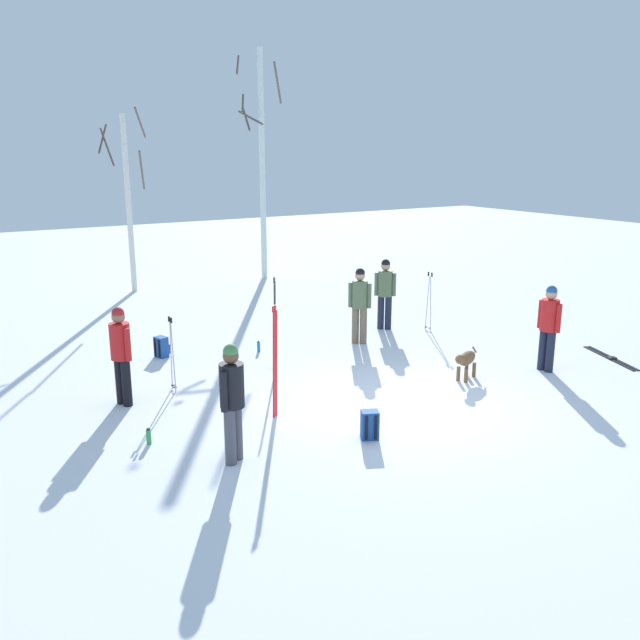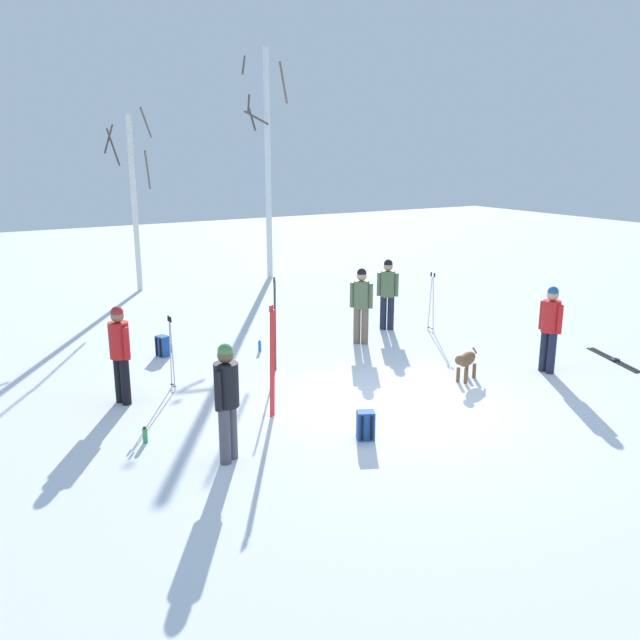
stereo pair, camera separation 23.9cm
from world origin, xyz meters
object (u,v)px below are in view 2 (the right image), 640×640
at_px(dog, 466,361).
at_px(backpack_0, 163,346).
at_px(ski_pair_lying_0, 613,360).
at_px(birch_tree_3, 267,160).
at_px(person_0, 120,349).
at_px(water_bottle_1, 145,435).
at_px(ski_pair_planted_0, 275,324).
at_px(ski_pair_planted_1, 272,362).
at_px(backpack_1, 366,425).
at_px(person_1, 361,301).
at_px(person_3, 550,324).
at_px(person_2, 388,290).
at_px(birch_tree_2, 134,198).
at_px(person_4, 227,395).
at_px(ski_poles_1, 432,300).
at_px(ski_poles_0, 171,351).
at_px(water_bottle_0, 260,346).

relative_size(dog, backpack_0, 1.91).
bearing_deg(ski_pair_lying_0, birch_tree_3, 100.30).
height_order(person_0, water_bottle_1, person_0).
xyz_separation_m(ski_pair_planted_0, birch_tree_3, (4.18, 8.80, 2.97)).
bearing_deg(ski_pair_planted_1, ski_pair_lying_0, -7.32).
distance_m(person_0, backpack_1, 4.39).
xyz_separation_m(person_1, backpack_1, (-2.75, -4.24, -0.77)).
bearing_deg(ski_pair_lying_0, water_bottle_1, 174.11).
bearing_deg(ski_pair_lying_0, person_0, 163.67).
distance_m(person_3, water_bottle_1, 7.81).
relative_size(person_0, person_2, 1.00).
distance_m(person_1, ski_pair_planted_1, 4.48).
xyz_separation_m(person_2, birch_tree_3, (0.48, 7.45, 2.92)).
bearing_deg(birch_tree_2, person_2, -62.65).
bearing_deg(backpack_1, dog, 21.12).
bearing_deg(person_4, backpack_0, 82.40).
bearing_deg(ski_pair_planted_1, person_1, 37.46).
bearing_deg(birch_tree_3, person_0, -128.61).
distance_m(ski_pair_lying_0, birch_tree_3, 12.63).
relative_size(person_0, backpack_1, 3.90).
bearing_deg(backpack_0, birch_tree_2, 78.32).
relative_size(person_1, ski_pair_planted_0, 0.91).
height_order(person_4, birch_tree_3, birch_tree_3).
bearing_deg(person_1, birch_tree_2, 108.06).
xyz_separation_m(person_4, birch_tree_2, (2.13, 12.13, 1.84)).
distance_m(dog, ski_pair_planted_0, 3.73).
relative_size(person_0, person_3, 1.00).
xyz_separation_m(person_4, backpack_1, (2.06, -0.37, -0.77)).
bearing_deg(ski_poles_1, person_0, -172.83).
bearing_deg(person_0, person_2, 13.45).
height_order(dog, ski_pair_planted_0, ski_pair_planted_0).
bearing_deg(ski_poles_0, water_bottle_0, 28.98).
distance_m(person_2, person_3, 4.25).
bearing_deg(water_bottle_1, person_4, -53.96).
distance_m(person_3, ski_pair_planted_1, 5.66).
height_order(person_2, ski_pair_planted_0, ski_pair_planted_0).
bearing_deg(backpack_0, person_1, -18.05).
xyz_separation_m(backpack_0, water_bottle_0, (1.90, -0.74, -0.10)).
bearing_deg(person_0, ski_pair_planted_0, 4.97).
bearing_deg(person_2, water_bottle_0, -178.64).
bearing_deg(backpack_0, ski_pair_planted_0, -50.54).
height_order(person_1, ski_poles_1, person_1).
bearing_deg(ski_poles_1, ski_poles_0, -173.75).
xyz_separation_m(ski_pair_lying_0, ski_poles_1, (-1.81, 3.70, 0.75)).
xyz_separation_m(person_2, birch_tree_2, (-3.92, 7.57, 1.84)).
relative_size(ski_pair_planted_0, birch_tree_2, 0.35).
bearing_deg(dog, ski_poles_0, 154.55).
bearing_deg(water_bottle_1, ski_pair_planted_1, -0.83).
bearing_deg(water_bottle_0, birch_tree_2, 93.53).
xyz_separation_m(person_2, backpack_1, (-3.98, -4.93, -0.77)).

